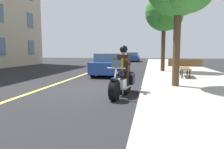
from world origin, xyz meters
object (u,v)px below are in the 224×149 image
at_px(street_tree_curbside, 165,14).
at_px(motorcycle_main, 122,82).
at_px(car_silver, 133,57).
at_px(bench_sidewalk, 185,66).
at_px(car_dark, 111,64).
at_px(rider_main, 123,65).

bearing_deg(street_tree_curbside, motorcycle_main, -13.78).
xyz_separation_m(motorcycle_main, car_silver, (-24.68, -1.67, 0.24)).
bearing_deg(bench_sidewalk, car_dark, -108.60).
bearing_deg(car_dark, car_silver, -179.78).
relative_size(motorcycle_main, street_tree_curbside, 0.41).
height_order(motorcycle_main, car_dark, car_dark).
relative_size(rider_main, car_dark, 0.38).
xyz_separation_m(motorcycle_main, street_tree_curbside, (-7.81, 1.92, 3.66)).
distance_m(rider_main, bench_sidewalk, 5.37).
relative_size(car_silver, street_tree_curbside, 0.85).
relative_size(motorcycle_main, car_dark, 0.48).
bearing_deg(rider_main, bench_sidewalk, 148.27).
relative_size(rider_main, street_tree_curbside, 0.32).
xyz_separation_m(rider_main, car_silver, (-24.49, -1.69, -0.35)).
bearing_deg(bench_sidewalk, motorcycle_main, -30.92).
distance_m(rider_main, car_dark, 6.28).
relative_size(car_dark, bench_sidewalk, 2.50).
bearing_deg(car_dark, rider_main, 15.01).
distance_m(rider_main, street_tree_curbside, 8.43).
relative_size(motorcycle_main, car_silver, 0.48).
relative_size(motorcycle_main, rider_main, 1.27).
bearing_deg(motorcycle_main, rider_main, 172.70).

